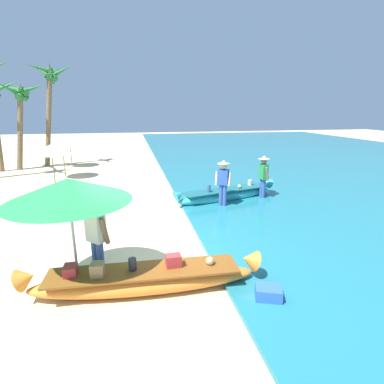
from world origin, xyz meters
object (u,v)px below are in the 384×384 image
Objects in this scene: person_tourist_customer at (96,237)px; person_vendor_hatted at (223,181)px; person_vendor_assistant at (263,175)px; palm_tree_leaning_seaward at (21,100)px; cooler_box at (268,295)px; patio_umbrella_large at (68,190)px; boat_cyan_midground at (226,195)px; boat_orange_foreground at (144,279)px; palm_tree_mid_cluster at (49,86)px.

person_vendor_hatted is at bearing 46.82° from person_tourist_customer.
person_vendor_assistant is (5.58, 4.73, 0.01)m from person_tourist_customer.
cooler_box is at bearing -60.84° from palm_tree_leaning_seaward.
patio_umbrella_large is at bearing -179.41° from cooler_box.
palm_tree_leaning_seaward is at bearing 139.09° from cooler_box.
cooler_box is at bearing -100.82° from boat_cyan_midground.
patio_umbrella_large is 0.46× the size of palm_tree_leaning_seaward.
person_vendor_assistant reaches higher than boat_cyan_midground.
person_vendor_hatted is 0.99× the size of person_tourist_customer.
person_vendor_assistant is at bearing 47.87° from boat_orange_foreground.
palm_tree_leaning_seaward reaches higher than person_vendor_assistant.
person_tourist_customer is (-4.18, -4.80, 0.72)m from boat_cyan_midground.
person_vendor_hatted is 13.05m from palm_tree_leaning_seaward.
palm_tree_mid_cluster is (-3.31, 14.20, 2.71)m from patio_umbrella_large.
palm_tree_mid_cluster is (1.36, 0.92, 0.79)m from palm_tree_leaning_seaward.
person_tourist_customer is at bearing -139.76° from person_vendor_assistant.
person_vendor_hatted is 3.77× the size of cooler_box.
person_vendor_assistant is (1.41, -0.07, 0.72)m from boat_cyan_midground.
person_vendor_assistant is 6.59m from cooler_box.
boat_orange_foreground is 1.07× the size of boat_cyan_midground.
person_vendor_assistant is at bearing 86.78° from cooler_box.
boat_orange_foreground is 7.08m from person_vendor_assistant.
patio_umbrella_large is 4.93× the size of cooler_box.
boat_cyan_midground is at bearing -49.76° from palm_tree_mid_cluster.
boat_orange_foreground is 6.25m from boat_cyan_midground.
boat_cyan_midground reaches higher than cooler_box.
boat_orange_foreground is 9.96× the size of cooler_box.
person_vendor_hatted is (2.94, 4.54, 0.73)m from boat_orange_foreground.
boat_orange_foreground is at bearing -17.94° from patio_umbrella_large.
person_tourist_customer is 1.01× the size of person_vendor_assistant.
cooler_box is (3.41, -1.20, -1.80)m from patio_umbrella_large.
person_tourist_customer is at bearing -75.30° from palm_tree_mid_cluster.
patio_umbrella_large is at bearing 162.06° from boat_orange_foreground.
person_vendor_assistant reaches higher than boat_orange_foreground.
palm_tree_leaning_seaward is at bearing 113.40° from boat_orange_foreground.
patio_umbrella_large reaches higher than person_vendor_assistant.
palm_tree_mid_cluster reaches higher than cooler_box.
boat_cyan_midground is 2.48× the size of person_vendor_hatted.
patio_umbrella_large is 14.20m from palm_tree_leaning_seaward.
boat_cyan_midground is at bearing 63.12° from person_vendor_hatted.
palm_tree_leaning_seaward is at bearing 109.37° from patio_umbrella_large.
boat_orange_foreground is 2.02× the size of patio_umbrella_large.
person_tourist_customer reaches higher than boat_cyan_midground.
person_vendor_assistant is 0.29× the size of palm_tree_mid_cluster.
person_tourist_customer is 7.32m from person_vendor_assistant.
palm_tree_leaning_seaward is 10.78× the size of cooler_box.
person_vendor_hatted reaches higher than boat_cyan_midground.
palm_tree_mid_cluster reaches higher than patio_umbrella_large.
person_vendor_hatted is at bearing 57.12° from boat_orange_foreground.
boat_cyan_midground is 1.90× the size of patio_umbrella_large.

